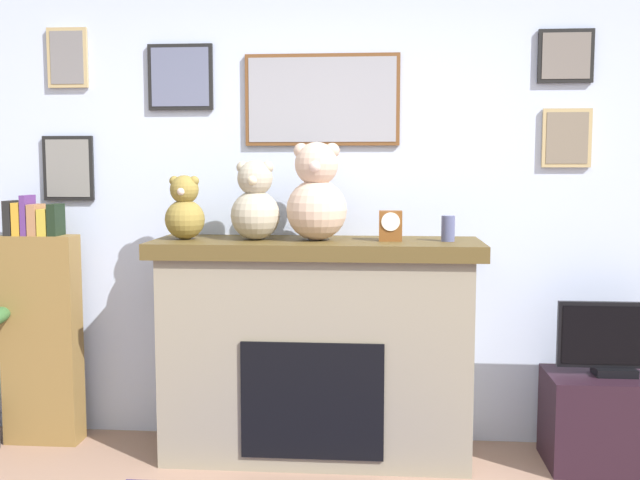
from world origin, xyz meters
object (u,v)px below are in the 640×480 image
at_px(mantel_clock, 390,226).
at_px(teddy_bear_tan, 317,196).
at_px(tv_stand, 612,421).
at_px(candle_jar, 448,228).
at_px(teddy_bear_brown, 185,211).
at_px(teddy_bear_grey, 255,204).
at_px(bookshelf, 41,331).
at_px(television, 615,340).
at_px(fireplace, 317,347).

bearing_deg(mantel_clock, teddy_bear_tan, 179.87).
bearing_deg(tv_stand, mantel_clock, 179.09).
xyz_separation_m(tv_stand, candle_jar, (-0.85, 0.02, 0.98)).
bearing_deg(teddy_bear_brown, teddy_bear_grey, -0.02).
bearing_deg(teddy_bear_brown, candle_jar, 0.02).
relative_size(bookshelf, tv_stand, 2.08).
relative_size(television, mantel_clock, 3.72).
height_order(tv_stand, candle_jar, candle_jar).
distance_m(mantel_clock, teddy_bear_grey, 0.71).
height_order(television, candle_jar, candle_jar).
height_order(bookshelf, teddy_bear_tan, teddy_bear_tan).
bearing_deg(teddy_bear_brown, mantel_clock, -0.06).
height_order(fireplace, mantel_clock, mantel_clock).
bearing_deg(candle_jar, television, -1.42).
height_order(fireplace, teddy_bear_brown, teddy_bear_brown).
height_order(tv_stand, mantel_clock, mantel_clock).
bearing_deg(candle_jar, bookshelf, 177.92).
bearing_deg(candle_jar, teddy_bear_tan, -179.95).
height_order(bookshelf, television, bookshelf).
relative_size(television, teddy_bear_brown, 1.71).
bearing_deg(candle_jar, teddy_bear_grey, -179.97).
distance_m(television, candle_jar, 1.01).
distance_m(bookshelf, television, 3.06).
height_order(television, teddy_bear_tan, teddy_bear_tan).
height_order(bookshelf, candle_jar, bookshelf).
bearing_deg(teddy_bear_brown, fireplace, 1.50).
relative_size(bookshelf, teddy_bear_brown, 4.11).
distance_m(bookshelf, tv_stand, 3.08).
height_order(teddy_bear_brown, teddy_bear_grey, teddy_bear_grey).
height_order(television, mantel_clock, mantel_clock).
xyz_separation_m(bookshelf, mantel_clock, (1.92, -0.08, 0.60)).
bearing_deg(bookshelf, mantel_clock, -2.45).
distance_m(television, teddy_bear_grey, 1.96).
bearing_deg(fireplace, teddy_bear_brown, -178.50).
relative_size(television, teddy_bear_grey, 1.39).
bearing_deg(bookshelf, teddy_bear_brown, -5.48).
relative_size(candle_jar, teddy_bear_grey, 0.32).
relative_size(candle_jar, mantel_clock, 0.85).
distance_m(bookshelf, teddy_bear_grey, 1.41).
bearing_deg(bookshelf, teddy_bear_tan, -3.02).
xyz_separation_m(tv_stand, mantel_clock, (-1.14, 0.02, 0.99)).
bearing_deg(tv_stand, teddy_bear_grey, 179.41).
distance_m(fireplace, candle_jar, 0.93).
xyz_separation_m(television, teddy_bear_brown, (-2.21, 0.02, 0.65)).
bearing_deg(fireplace, mantel_clock, -2.87).
distance_m(fireplace, bookshelf, 1.54).
bearing_deg(teddy_bear_grey, television, -0.64).
bearing_deg(teddy_bear_grey, fireplace, 3.28).
height_order(television, teddy_bear_grey, teddy_bear_grey).
xyz_separation_m(mantel_clock, teddy_bear_tan, (-0.38, 0.00, 0.15)).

